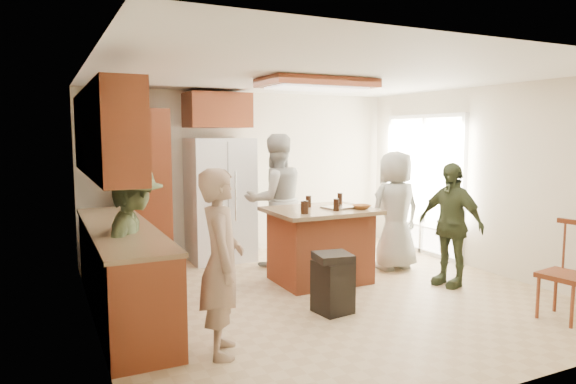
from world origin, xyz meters
name	(u,v)px	position (x,y,z in m)	size (l,w,h in m)	color
room_shell	(490,189)	(4.37, 1.64, 0.87)	(8.00, 5.20, 5.00)	tan
person_front_left	(221,262)	(-1.58, -1.01, 0.79)	(0.58, 0.42, 1.58)	#A0836D
person_behind_left	(275,200)	(0.05, 1.48, 0.93)	(0.91, 0.56, 1.86)	gray
person_behind_right	(395,211)	(1.44, 0.58, 0.82)	(0.80, 0.52, 1.63)	gray
person_side_right	(450,224)	(1.58, -0.32, 0.76)	(0.89, 0.46, 1.52)	#364025
person_counter	(134,246)	(-2.12, 0.00, 0.78)	(1.01, 0.47, 1.56)	#343D24
left_cabinetry	(115,223)	(-2.24, 0.40, 0.96)	(0.64, 3.00, 2.30)	maroon
back_wall_units	(165,168)	(-1.33, 2.20, 1.38)	(1.80, 0.60, 2.45)	maroon
refrigerator	(220,200)	(-0.55, 2.12, 0.90)	(0.90, 0.76, 1.80)	white
kitchen_island	(320,244)	(0.23, 0.51, 0.47)	(1.28, 1.03, 0.93)	#AD4F2C
island_items	(337,206)	(0.40, 0.39, 0.97)	(0.98, 0.65, 0.15)	silver
trash_bin	(333,283)	(-0.22, -0.55, 0.32)	(0.41, 0.41, 0.63)	black
spindle_chair	(566,275)	(1.79, -1.74, 0.45)	(0.48, 0.48, 0.99)	maroon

